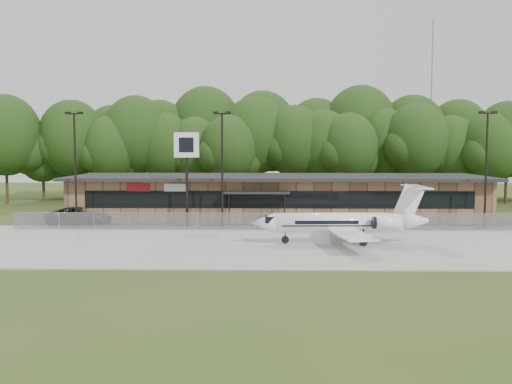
{
  "coord_description": "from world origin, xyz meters",
  "views": [
    {
      "loc": [
        -0.97,
        -33.43,
        7.13
      ],
      "look_at": [
        -1.94,
        12.0,
        3.55
      ],
      "focal_mm": 40.0,
      "sensor_mm": 36.0,
      "label": 1
    }
  ],
  "objects_px": {
    "suv": "(79,216)",
    "terminal": "(278,196)",
    "business_jet": "(344,223)",
    "pole_sign": "(187,155)"
  },
  "relations": [
    {
      "from": "terminal",
      "to": "suv",
      "type": "distance_m",
      "value": 19.24
    },
    {
      "from": "terminal",
      "to": "suv",
      "type": "bearing_deg",
      "value": -162.76
    },
    {
      "from": "suv",
      "to": "terminal",
      "type": "bearing_deg",
      "value": -76.18
    },
    {
      "from": "business_jet",
      "to": "pole_sign",
      "type": "distance_m",
      "value": 16.3
    },
    {
      "from": "terminal",
      "to": "pole_sign",
      "type": "bearing_deg",
      "value": -138.81
    },
    {
      "from": "business_jet",
      "to": "pole_sign",
      "type": "bearing_deg",
      "value": 143.04
    },
    {
      "from": "terminal",
      "to": "suv",
      "type": "height_order",
      "value": "terminal"
    },
    {
      "from": "business_jet",
      "to": "pole_sign",
      "type": "relative_size",
      "value": 1.55
    },
    {
      "from": "terminal",
      "to": "pole_sign",
      "type": "xyz_separation_m",
      "value": [
        -8.17,
        -7.14,
        4.27
      ]
    },
    {
      "from": "terminal",
      "to": "suv",
      "type": "xyz_separation_m",
      "value": [
        -18.33,
        -5.69,
        -1.36
      ]
    }
  ]
}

